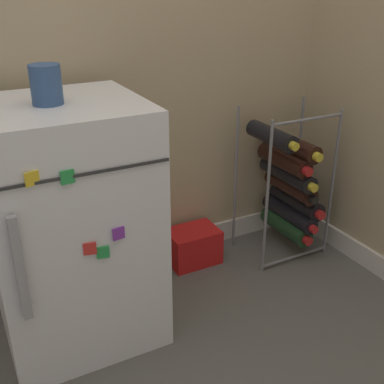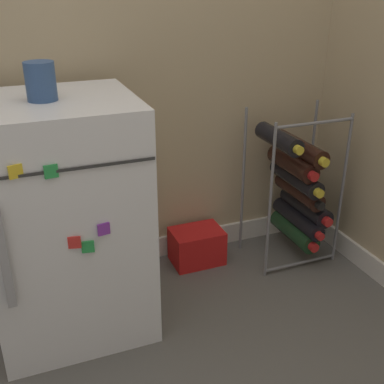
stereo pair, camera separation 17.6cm
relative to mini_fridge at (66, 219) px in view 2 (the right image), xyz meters
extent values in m
plane|color=#56544F|center=(0.25, -0.23, -0.40)|extent=(14.00, 14.00, 0.00)
cube|color=silver|center=(0.25, 0.29, -0.35)|extent=(6.84, 0.01, 0.09)
cube|color=white|center=(0.00, 0.00, 0.00)|extent=(0.49, 0.46, 0.79)
cube|color=#2D2D2D|center=(0.00, -0.23, 0.26)|extent=(0.48, 0.00, 0.01)
cube|color=#9E9EA3|center=(-0.19, -0.25, 0.04)|extent=(0.02, 0.02, 0.30)
cube|color=purple|center=(0.08, -0.23, 0.07)|extent=(0.04, 0.01, 0.04)
cube|color=yellow|center=(-0.13, -0.23, 0.27)|extent=(0.04, 0.02, 0.04)
cube|color=green|center=(0.03, -0.23, 0.02)|extent=(0.04, 0.01, 0.04)
cube|color=red|center=(0.00, -0.23, 0.04)|extent=(0.04, 0.01, 0.04)
cube|color=green|center=(-0.04, -0.23, 0.26)|extent=(0.04, 0.01, 0.04)
cylinder|color=slate|center=(0.76, -0.01, -0.07)|extent=(0.01, 0.01, 0.64)
cylinder|color=slate|center=(1.09, -0.01, -0.07)|extent=(0.01, 0.01, 0.64)
cylinder|color=slate|center=(0.76, 0.21, -0.07)|extent=(0.01, 0.01, 0.64)
cylinder|color=slate|center=(1.09, 0.21, -0.07)|extent=(0.01, 0.01, 0.64)
cylinder|color=slate|center=(0.92, -0.01, -0.38)|extent=(0.33, 0.01, 0.01)
cylinder|color=slate|center=(0.92, -0.01, 0.23)|extent=(0.33, 0.01, 0.01)
cylinder|color=#19381E|center=(0.96, 0.10, -0.29)|extent=(0.08, 0.27, 0.08)
cylinder|color=red|center=(0.96, -0.05, -0.29)|extent=(0.04, 0.02, 0.04)
cylinder|color=black|center=(0.97, 0.10, -0.23)|extent=(0.07, 0.30, 0.07)
cylinder|color=red|center=(0.97, -0.06, -0.23)|extent=(0.03, 0.02, 0.03)
cylinder|color=black|center=(1.00, 0.10, -0.18)|extent=(0.08, 0.29, 0.08)
cylinder|color=red|center=(1.00, -0.05, -0.18)|extent=(0.04, 0.02, 0.04)
cylinder|color=black|center=(0.96, 0.10, -0.10)|extent=(0.07, 0.27, 0.07)
cylinder|color=black|center=(0.96, -0.05, -0.10)|extent=(0.03, 0.02, 0.03)
cylinder|color=black|center=(0.94, 0.10, -0.04)|extent=(0.07, 0.30, 0.07)
cylinder|color=gold|center=(0.94, -0.06, -0.04)|extent=(0.04, 0.02, 0.04)
cylinder|color=black|center=(0.92, 0.10, 0.03)|extent=(0.08, 0.27, 0.08)
cylinder|color=red|center=(0.92, -0.05, 0.03)|extent=(0.04, 0.02, 0.04)
cylinder|color=black|center=(0.94, 0.10, 0.09)|extent=(0.07, 0.30, 0.07)
cylinder|color=gold|center=(0.94, -0.06, 0.09)|extent=(0.04, 0.02, 0.04)
cylinder|color=black|center=(0.84, 0.10, 0.14)|extent=(0.07, 0.26, 0.07)
cylinder|color=gold|center=(0.84, -0.04, 0.14)|extent=(0.03, 0.02, 0.03)
cube|color=red|center=(0.54, 0.19, -0.32)|extent=(0.21, 0.15, 0.15)
cylinder|color=#335184|center=(-0.02, -0.01, 0.45)|extent=(0.09, 0.09, 0.11)
camera|label=1|loc=(-0.28, -1.37, 0.73)|focal=45.00mm
camera|label=2|loc=(-0.12, -1.44, 0.73)|focal=45.00mm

